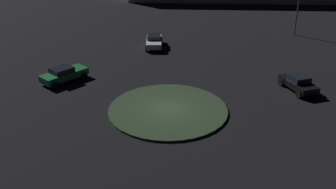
{
  "coord_description": "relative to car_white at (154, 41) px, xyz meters",
  "views": [
    {
      "loc": [
        -27.04,
        5.26,
        14.71
      ],
      "look_at": [
        0.0,
        0.0,
        1.46
      ],
      "focal_mm": 40.51,
      "sensor_mm": 36.0,
      "label": 1
    }
  ],
  "objects": [
    {
      "name": "roundabout_island",
      "position": [
        -16.41,
        1.48,
        -0.66
      ],
      "size": [
        9.81,
        9.81,
        0.18
      ],
      "primitive_type": "cylinder",
      "color": "#2D4228",
      "rests_on": "ground_plane"
    },
    {
      "name": "ground_plane",
      "position": [
        -16.41,
        1.48,
        -0.75
      ],
      "size": [
        118.28,
        118.28,
        0.0
      ],
      "primitive_type": "plane",
      "color": "black"
    },
    {
      "name": "car_green",
      "position": [
        -8.55,
        10.16,
        -0.01
      ],
      "size": [
        4.09,
        4.67,
        1.43
      ],
      "rotation": [
        0.0,
        0.0,
        -0.94
      ],
      "color": "#1E7238",
      "rests_on": "ground_plane"
    },
    {
      "name": "car_black",
      "position": [
        -14.8,
        -10.93,
        -0.01
      ],
      "size": [
        4.03,
        2.37,
        1.44
      ],
      "rotation": [
        0.0,
        0.0,
        3.26
      ],
      "color": "black",
      "rests_on": "ground_plane"
    },
    {
      "name": "car_white",
      "position": [
        0.0,
        0.0,
        0.0
      ],
      "size": [
        4.55,
        2.66,
        1.41
      ],
      "rotation": [
        0.0,
        0.0,
        2.96
      ],
      "color": "white",
      "rests_on": "ground_plane"
    }
  ]
}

